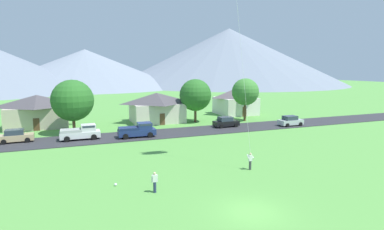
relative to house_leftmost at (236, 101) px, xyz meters
The scene contains 17 objects.
ground_plane 46.39m from the house_leftmost, 117.69° to the right, with size 400.00×400.00×0.00m, color #569942.
road_strip 25.87m from the house_leftmost, 146.77° to the right, with size 160.00×6.92×0.08m, color #2D2D33.
mountain_east_ridge 114.47m from the house_leftmost, 102.65° to the left, with size 96.78×96.78×19.26m, color gray.
mountain_west_ridge 131.34m from the house_leftmost, 62.94° to the left, with size 138.77×138.77×33.84m, color slate.
house_leftmost is the anchor object (origin of this frame).
house_left_center 18.47m from the house_leftmost, 169.33° to the right, with size 9.62×7.81×5.30m.
house_right_center 37.89m from the house_leftmost, behind, with size 10.05×6.70×5.39m.
tree_near_left 13.51m from the house_leftmost, 151.70° to the right, with size 5.74×5.74×7.80m.
tree_center 9.18m from the house_leftmost, 107.78° to the right, with size 4.95×4.95×7.88m.
tree_right_of_center 33.72m from the house_leftmost, 164.31° to the right, with size 6.13×6.13×8.05m.
parked_car_silver_west_end 15.99m from the house_leftmost, 83.54° to the right, with size 4.22×2.12×1.68m.
parked_car_tan_mid_west 41.58m from the house_leftmost, 162.52° to the right, with size 4.28×2.23×1.68m.
parked_car_black_mid_east 15.75m from the house_leftmost, 124.75° to the right, with size 4.23×2.14×1.68m.
pickup_truck_navy_west_side 28.49m from the house_leftmost, 147.74° to the right, with size 5.26×2.45×1.99m.
pickup_truck_white_east_side 34.50m from the house_leftmost, 156.30° to the right, with size 5.22×2.36×1.99m.
watcher_person 44.41m from the house_leftmost, 127.17° to the right, with size 0.56×0.24×1.68m.
soccer_ball 44.22m from the house_leftmost, 131.95° to the right, with size 0.24×0.24×0.24m, color white.
Camera 1 is at (-11.01, -17.19, 9.67)m, focal length 29.20 mm.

